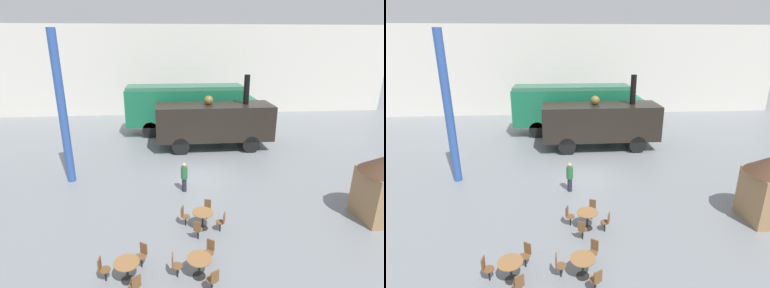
{
  "view_description": "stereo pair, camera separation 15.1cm",
  "coord_description": "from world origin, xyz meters",
  "views": [
    {
      "loc": [
        -1.91,
        -15.72,
        7.35
      ],
      "look_at": [
        -0.43,
        1.0,
        1.6
      ],
      "focal_mm": 28.0,
      "sensor_mm": 36.0,
      "label": 1
    },
    {
      "loc": [
        -1.76,
        -15.73,
        7.35
      ],
      "look_at": [
        -0.43,
        1.0,
        1.6
      ],
      "focal_mm": 28.0,
      "sensor_mm": 36.0,
      "label": 2
    }
  ],
  "objects": [
    {
      "name": "ground_plane",
      "position": [
        0.0,
        0.0,
        0.0
      ],
      "size": [
        80.0,
        80.0,
        0.0
      ],
      "primitive_type": "plane",
      "color": "gray"
    },
    {
      "name": "backdrop_wall",
      "position": [
        0.0,
        15.79,
        4.5
      ],
      "size": [
        44.0,
        0.15,
        9.0
      ],
      "color": "silver",
      "rests_on": "ground_plane"
    },
    {
      "name": "streamlined_locomotive",
      "position": [
        0.47,
        8.72,
        2.37
      ],
      "size": [
        11.56,
        2.65,
        3.99
      ],
      "color": "#196B47",
      "rests_on": "ground_plane"
    },
    {
      "name": "steam_locomotive",
      "position": [
        1.48,
        4.72,
        1.98
      ],
      "size": [
        8.15,
        2.71,
        5.22
      ],
      "color": "black",
      "rests_on": "ground_plane"
    },
    {
      "name": "cafe_table_near",
      "position": [
        -0.97,
        -7.83,
        0.57
      ],
      "size": [
        0.83,
        0.83,
        0.73
      ],
      "color": "black",
      "rests_on": "ground_plane"
    },
    {
      "name": "cafe_table_mid",
      "position": [
        -0.53,
        -5.16,
        0.61
      ],
      "size": [
        0.87,
        0.87,
        0.77
      ],
      "color": "black",
      "rests_on": "ground_plane"
    },
    {
      "name": "cafe_table_far",
      "position": [
        -3.3,
        -7.81,
        0.56
      ],
      "size": [
        0.83,
        0.83,
        0.72
      ],
      "color": "black",
      "rests_on": "ground_plane"
    },
    {
      "name": "cafe_chair_0",
      "position": [
        -0.54,
        -7.17,
        0.51
      ],
      "size": [
        0.4,
        0.4,
        0.87
      ],
      "rotation": [
        0.0,
        0.0,
        4.13
      ],
      "color": "black",
      "rests_on": "ground_plane"
    },
    {
      "name": "cafe_chair_1",
      "position": [
        -1.76,
        -7.78,
        0.51
      ],
      "size": [
        0.36,
        0.36,
        0.87
      ],
      "rotation": [
        0.0,
        0.0,
        6.22
      ],
      "color": "black",
      "rests_on": "ground_plane"
    },
    {
      "name": "cafe_chair_2",
      "position": [
        -0.62,
        -8.53,
        0.51
      ],
      "size": [
        0.39,
        0.4,
        0.87
      ],
      "rotation": [
        0.0,
        0.0,
        8.31
      ],
      "color": "black",
      "rests_on": "ground_plane"
    },
    {
      "name": "cafe_chair_3",
      "position": [
        -0.82,
        -5.92,
        0.51
      ],
      "size": [
        0.38,
        0.39,
        0.87
      ],
      "rotation": [
        0.0,
        0.0,
        7.48
      ],
      "color": "black",
      "rests_on": "ground_plane"
    },
    {
      "name": "cafe_chair_4",
      "position": [
        0.22,
        -5.46,
        0.51
      ],
      "size": [
        0.39,
        0.38,
        0.87
      ],
      "rotation": [
        0.0,
        0.0,
        9.06
      ],
      "color": "black",
      "rests_on": "ground_plane"
    },
    {
      "name": "cafe_chair_5",
      "position": [
        -0.24,
        -4.41,
        0.51
      ],
      "size": [
        0.38,
        0.39,
        0.87
      ],
      "rotation": [
        0.0,
        0.0,
        10.63
      ],
      "color": "black",
      "rests_on": "ground_plane"
    },
    {
      "name": "cafe_chair_6",
      "position": [
        -1.28,
        -4.87,
        0.51
      ],
      "size": [
        0.39,
        0.38,
        0.87
      ],
      "rotation": [
        0.0,
        0.0,
        12.2
      ],
      "color": "black",
      "rests_on": "ground_plane"
    },
    {
      "name": "cafe_chair_7",
      "position": [
        -2.96,
        -8.51,
        0.51
      ],
      "size": [
        0.38,
        0.4,
        0.87
      ],
      "rotation": [
        0.0,
        0.0,
        8.3
      ],
      "color": "black",
      "rests_on": "ground_plane"
    },
    {
      "name": "cafe_chair_8",
      "position": [
        -2.85,
        -7.16,
        0.51
      ],
      "size": [
        0.4,
        0.4,
        0.87
      ],
      "rotation": [
        0.0,
        0.0,
        10.39
      ],
      "color": "black",
      "rests_on": "ground_plane"
    },
    {
      "name": "cafe_chair_9",
      "position": [
        -4.08,
        -7.75,
        0.51
      ],
      "size": [
        0.36,
        0.36,
        0.87
      ],
      "rotation": [
        0.0,
        0.0,
        12.49
      ],
      "color": "black",
      "rests_on": "ground_plane"
    },
    {
      "name": "visitor_person",
      "position": [
        -1.07,
        -1.82,
        0.85
      ],
      "size": [
        0.34,
        0.34,
        1.57
      ],
      "color": "#262633",
      "rests_on": "ground_plane"
    },
    {
      "name": "support_pillar",
      "position": [
        -7.25,
        -0.03,
        4.0
      ],
      "size": [
        0.44,
        0.44,
        8.0
      ],
      "color": "#2D519E",
      "rests_on": "ground_plane"
    }
  ]
}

